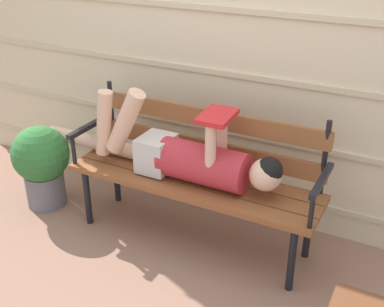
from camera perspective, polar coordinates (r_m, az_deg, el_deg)
name	(u,v)px	position (r m, az deg, el deg)	size (l,w,h in m)	color
ground_plane	(184,247)	(3.18, -0.97, -11.04)	(12.00, 12.00, 0.00)	#936B56
house_siding	(228,41)	(3.16, 4.31, 13.09)	(4.61, 0.08, 2.42)	beige
park_bench	(197,168)	(3.04, 0.58, -1.69)	(1.63, 0.45, 0.91)	brown
reclining_person	(182,155)	(2.97, -1.19, -0.14)	(1.75, 0.26, 0.55)	#B72D38
potted_plant	(42,162)	(3.61, -17.32, -0.97)	(0.41, 0.41, 0.61)	slate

